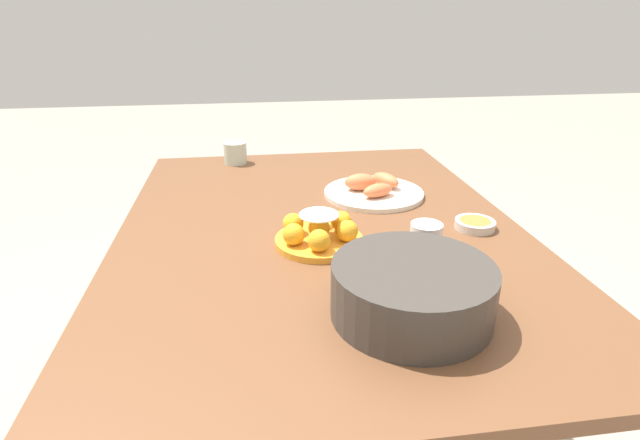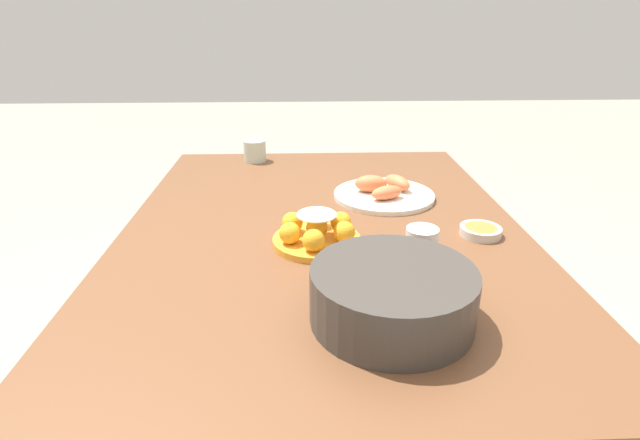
{
  "view_description": "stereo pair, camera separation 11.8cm",
  "coord_description": "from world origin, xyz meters",
  "views": [
    {
      "loc": [
        1.16,
        -0.17,
        1.24
      ],
      "look_at": [
        0.05,
        -0.01,
        0.76
      ],
      "focal_mm": 28.0,
      "sensor_mm": 36.0,
      "label": 1
    },
    {
      "loc": [
        1.18,
        -0.05,
        1.24
      ],
      "look_at": [
        0.05,
        -0.01,
        0.76
      ],
      "focal_mm": 28.0,
      "sensor_mm": 36.0,
      "label": 2
    }
  ],
  "objects": [
    {
      "name": "sauce_bowl",
      "position": [
        0.07,
        0.39,
        0.73
      ],
      "size": [
        0.1,
        0.1,
        0.02
      ],
      "color": "beige",
      "rests_on": "dining_table"
    },
    {
      "name": "cup_near",
      "position": [
        -0.6,
        -0.22,
        0.76
      ],
      "size": [
        0.08,
        0.08,
        0.08
      ],
      "color": "beige",
      "rests_on": "dining_table"
    },
    {
      "name": "cake_plate",
      "position": [
        0.1,
        -0.02,
        0.75
      ],
      "size": [
        0.21,
        0.21,
        0.08
      ],
      "color": "gold",
      "rests_on": "dining_table"
    },
    {
      "name": "seafood_platter",
      "position": [
        -0.21,
        0.19,
        0.74
      ],
      "size": [
        0.3,
        0.3,
        0.06
      ],
      "color": "silver",
      "rests_on": "dining_table"
    },
    {
      "name": "dining_table",
      "position": [
        0.0,
        0.0,
        0.64
      ],
      "size": [
        1.4,
        1.02,
        0.72
      ],
      "color": "brown",
      "rests_on": "ground_plane"
    },
    {
      "name": "ground_plane",
      "position": [
        0.0,
        0.0,
        0.0
      ],
      "size": [
        12.0,
        12.0,
        0.0
      ],
      "primitive_type": "plane",
      "color": "#9E9384"
    },
    {
      "name": "cup_far",
      "position": [
        0.2,
        0.21,
        0.76
      ],
      "size": [
        0.07,
        0.07,
        0.08
      ],
      "color": "white",
      "rests_on": "dining_table"
    },
    {
      "name": "serving_bowl",
      "position": [
        0.42,
        0.11,
        0.78
      ],
      "size": [
        0.29,
        0.29,
        0.1
      ],
      "color": "#3D3833",
      "rests_on": "dining_table"
    }
  ]
}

